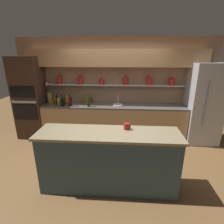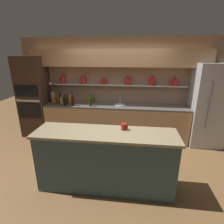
# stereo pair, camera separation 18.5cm
# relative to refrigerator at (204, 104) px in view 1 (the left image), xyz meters

# --- Properties ---
(ground_plane) EXTENTS (12.00, 12.00, 0.00)m
(ground_plane) POSITION_rel_refrigerator_xyz_m (-2.22, -1.20, -1.00)
(ground_plane) COLOR brown
(back_wall_unit) EXTENTS (5.20, 0.44, 2.60)m
(back_wall_unit) POSITION_rel_refrigerator_xyz_m (-2.22, 0.33, 0.55)
(back_wall_unit) COLOR #937056
(back_wall_unit) RESTS_ON ground_plane
(back_counter_unit) EXTENTS (3.68, 0.62, 0.92)m
(back_counter_unit) POSITION_rel_refrigerator_xyz_m (-2.25, 0.04, -0.54)
(back_counter_unit) COLOR tan
(back_counter_unit) RESTS_ON ground_plane
(island_counter) EXTENTS (2.26, 0.61, 1.02)m
(island_counter) POSITION_rel_refrigerator_xyz_m (-2.22, -1.84, -0.48)
(island_counter) COLOR #334C56
(island_counter) RESTS_ON ground_plane
(refrigerator) EXTENTS (0.77, 0.73, 2.00)m
(refrigerator) POSITION_rel_refrigerator_xyz_m (0.00, 0.00, 0.00)
(refrigerator) COLOR #B7B7BC
(refrigerator) RESTS_ON ground_plane
(oven_tower) EXTENTS (0.71, 0.64, 2.14)m
(oven_tower) POSITION_rel_refrigerator_xyz_m (-4.46, 0.04, 0.07)
(oven_tower) COLOR #3D281E
(oven_tower) RESTS_ON ground_plane
(flower_vase) EXTENTS (0.14, 0.13, 0.56)m
(flower_vase) POSITION_rel_refrigerator_xyz_m (-3.97, 0.12, 0.11)
(flower_vase) COLOR olive
(flower_vase) RESTS_ON back_counter_unit
(sink_fixture) EXTENTS (0.28, 0.28, 0.25)m
(sink_fixture) POSITION_rel_refrigerator_xyz_m (-2.13, 0.05, -0.05)
(sink_fixture) COLOR #B7B7BC
(sink_fixture) RESTS_ON back_counter_unit
(bottle_sauce_0) EXTENTS (0.05, 0.05, 0.17)m
(bottle_sauce_0) POSITION_rel_refrigerator_xyz_m (-3.85, -0.04, -0.01)
(bottle_sauce_0) COLOR #9E4C0A
(bottle_sauce_0) RESTS_ON back_counter_unit
(bottle_wine_1) EXTENTS (0.09, 0.09, 0.29)m
(bottle_wine_1) POSITION_rel_refrigerator_xyz_m (-3.53, -0.14, 0.03)
(bottle_wine_1) COLOR black
(bottle_wine_1) RESTS_ON back_counter_unit
(bottle_wine_2) EXTENTS (0.07, 0.07, 0.32)m
(bottle_wine_2) POSITION_rel_refrigerator_xyz_m (-2.87, -0.14, 0.04)
(bottle_wine_2) COLOR #193814
(bottle_wine_2) RESTS_ON back_counter_unit
(bottle_spirit_3) EXTENTS (0.08, 0.08, 0.24)m
(bottle_spirit_3) POSITION_rel_refrigerator_xyz_m (-3.54, 0.19, 0.02)
(bottle_spirit_3) COLOR tan
(bottle_spirit_3) RESTS_ON back_counter_unit
(bottle_wine_4) EXTENTS (0.08, 0.08, 0.28)m
(bottle_wine_4) POSITION_rel_refrigerator_xyz_m (-3.77, 0.12, 0.02)
(bottle_wine_4) COLOR black
(bottle_wine_4) RESTS_ON back_counter_unit
(bottle_spirit_5) EXTENTS (0.06, 0.06, 0.26)m
(bottle_spirit_5) POSITION_rel_refrigerator_xyz_m (-3.51, -0.02, 0.03)
(bottle_spirit_5) COLOR #4C2D0C
(bottle_spirit_5) RESTS_ON back_counter_unit
(bottle_spirit_6) EXTENTS (0.07, 0.07, 0.23)m
(bottle_spirit_6) POSITION_rel_refrigerator_xyz_m (-3.68, -0.04, 0.02)
(bottle_spirit_6) COLOR tan
(bottle_spirit_6) RESTS_ON back_counter_unit
(bottle_sauce_7) EXTENTS (0.05, 0.05, 0.16)m
(bottle_sauce_7) POSITION_rel_refrigerator_xyz_m (-3.42, 0.02, -0.01)
(bottle_sauce_7) COLOR #9E4C0A
(bottle_sauce_7) RESTS_ON back_counter_unit
(bottle_oil_8) EXTENTS (0.06, 0.06, 0.24)m
(bottle_oil_8) POSITION_rel_refrigerator_xyz_m (-3.80, 0.04, 0.02)
(bottle_oil_8) COLOR brown
(bottle_oil_8) RESTS_ON back_counter_unit
(bottle_oil_9) EXTENTS (0.06, 0.06, 0.22)m
(bottle_oil_9) POSITION_rel_refrigerator_xyz_m (-3.06, 0.15, 0.01)
(bottle_oil_9) COLOR brown
(bottle_oil_9) RESTS_ON back_counter_unit
(bottle_oil_10) EXTENTS (0.06, 0.06, 0.24)m
(bottle_oil_10) POSITION_rel_refrigerator_xyz_m (-2.85, 0.20, 0.02)
(bottle_oil_10) COLOR #47380A
(bottle_oil_10) RESTS_ON back_counter_unit
(bottle_wine_11) EXTENTS (0.08, 0.08, 0.33)m
(bottle_wine_11) POSITION_rel_refrigerator_xyz_m (-3.33, -0.12, 0.05)
(bottle_wine_11) COLOR #380C0C
(bottle_wine_11) RESTS_ON back_counter_unit
(coffee_mug) EXTENTS (0.11, 0.09, 0.10)m
(coffee_mug) POSITION_rel_refrigerator_xyz_m (-1.93, -1.70, 0.07)
(coffee_mug) COLOR maroon
(coffee_mug) RESTS_ON island_counter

